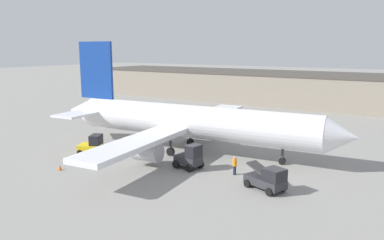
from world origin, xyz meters
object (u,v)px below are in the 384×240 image
(airplane, at_px, (184,121))
(belt_loader_truck, at_px, (268,179))
(ground_crew_worker, at_px, (235,165))
(pushback_tug, at_px, (92,145))
(safety_cone_near, at_px, (60,167))
(baggage_tug, at_px, (190,158))

(airplane, height_order, belt_loader_truck, airplane)
(airplane, xyz_separation_m, ground_crew_worker, (8.66, -4.28, -2.58))
(ground_crew_worker, relative_size, pushback_tug, 0.58)
(pushback_tug, height_order, safety_cone_near, pushback_tug)
(belt_loader_truck, bearing_deg, baggage_tug, -168.72)
(safety_cone_near, bearing_deg, belt_loader_truck, 18.01)
(safety_cone_near, bearing_deg, ground_crew_worker, 28.75)
(airplane, height_order, safety_cone_near, airplane)
(ground_crew_worker, bearing_deg, pushback_tug, -10.27)
(airplane, distance_m, baggage_tug, 6.97)
(ground_crew_worker, bearing_deg, airplane, -44.69)
(belt_loader_truck, height_order, safety_cone_near, belt_loader_truck)
(belt_loader_truck, bearing_deg, ground_crew_worker, 173.24)
(baggage_tug, relative_size, belt_loader_truck, 0.73)
(ground_crew_worker, bearing_deg, baggage_tug, -8.65)
(airplane, relative_size, safety_cone_near, 65.41)
(airplane, bearing_deg, ground_crew_worker, -32.48)
(baggage_tug, xyz_separation_m, belt_loader_truck, (8.59, -1.22, -0.13))
(airplane, bearing_deg, safety_cone_near, -122.62)
(pushback_tug, xyz_separation_m, safety_cone_near, (1.79, -5.77, -0.71))
(baggage_tug, relative_size, pushback_tug, 0.90)
(airplane, relative_size, pushback_tug, 11.58)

